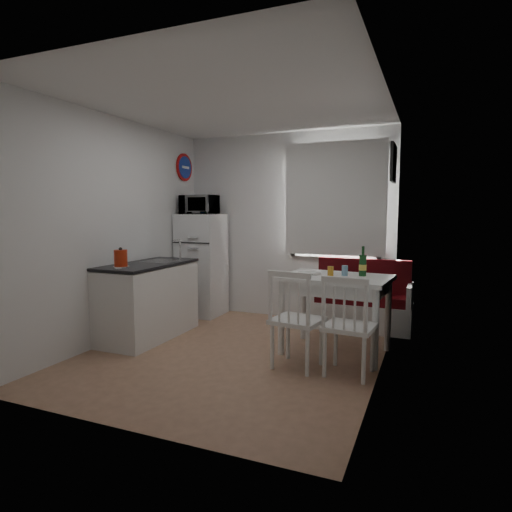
{
  "coord_description": "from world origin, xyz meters",
  "views": [
    {
      "loc": [
        1.91,
        -4.02,
        1.51
      ],
      "look_at": [
        0.05,
        0.5,
        1.0
      ],
      "focal_mm": 30.0,
      "sensor_mm": 36.0,
      "label": 1
    }
  ],
  "objects": [
    {
      "name": "wall_right",
      "position": [
        1.5,
        0.0,
        1.3
      ],
      "size": [
        0.02,
        3.5,
        2.6
      ],
      "primitive_type": "cube",
      "color": "white",
      "rests_on": "floor"
    },
    {
      "name": "kettle",
      "position": [
        -1.15,
        -0.38,
        1.01
      ],
      "size": [
        0.17,
        0.17,
        0.22
      ],
      "primitive_type": "cylinder",
      "color": "#B9280E",
      "rests_on": "kitchen_counter"
    },
    {
      "name": "drinking_glass_orange",
      "position": [
        0.94,
        0.39,
        0.89
      ],
      "size": [
        0.06,
        0.06,
        0.11
      ],
      "primitive_type": "cylinder",
      "color": "orange",
      "rests_on": "dining_table"
    },
    {
      "name": "wine_bottle",
      "position": [
        1.25,
        0.54,
        0.99
      ],
      "size": [
        0.08,
        0.08,
        0.32
      ],
      "primitive_type": null,
      "color": "#16441D",
      "rests_on": "dining_table"
    },
    {
      "name": "drinking_glass_blue",
      "position": [
        1.07,
        0.49,
        0.89
      ],
      "size": [
        0.07,
        0.07,
        0.11
      ],
      "primitive_type": "cylinder",
      "color": "#72A2C3",
      "rests_on": "dining_table"
    },
    {
      "name": "floor",
      "position": [
        0.0,
        0.0,
        0.0
      ],
      "size": [
        3.0,
        3.5,
        0.02
      ],
      "primitive_type": "cube",
      "color": "#986D51",
      "rests_on": "ground"
    },
    {
      "name": "curtain",
      "position": [
        0.7,
        1.65,
        1.68
      ],
      "size": [
        1.35,
        0.02,
        1.5
      ],
      "primitive_type": "cube",
      "color": "white",
      "rests_on": "wall_back"
    },
    {
      "name": "wall_back",
      "position": [
        0.0,
        1.75,
        1.3
      ],
      "size": [
        3.0,
        0.02,
        2.6
      ],
      "primitive_type": "cube",
      "color": "white",
      "rests_on": "floor"
    },
    {
      "name": "wall_left",
      "position": [
        -1.5,
        0.0,
        1.3
      ],
      "size": [
        0.02,
        3.5,
        2.6
      ],
      "primitive_type": "cube",
      "color": "white",
      "rests_on": "floor"
    },
    {
      "name": "fridge",
      "position": [
        -1.18,
        1.4,
        0.73
      ],
      "size": [
        0.59,
        0.59,
        1.47
      ],
      "primitive_type": "cube",
      "color": "white",
      "rests_on": "floor"
    },
    {
      "name": "ceiling",
      "position": [
        0.0,
        0.0,
        2.6
      ],
      "size": [
        3.0,
        3.5,
        0.02
      ],
      "primitive_type": "cube",
      "color": "white",
      "rests_on": "wall_back"
    },
    {
      "name": "chair_right",
      "position": [
        1.24,
        -0.23,
        0.58
      ],
      "size": [
        0.48,
        0.46,
        0.5
      ],
      "rotation": [
        0.0,
        0.0,
        -0.09
      ],
      "color": "white",
      "rests_on": "floor"
    },
    {
      "name": "wall_front",
      "position": [
        0.0,
        -1.75,
        1.3
      ],
      "size": [
        3.0,
        0.02,
        2.6
      ],
      "primitive_type": "cube",
      "color": "white",
      "rests_on": "floor"
    },
    {
      "name": "kitchen_counter",
      "position": [
        -1.2,
        0.16,
        0.46
      ],
      "size": [
        0.62,
        1.32,
        1.16
      ],
      "color": "white",
      "rests_on": "floor"
    },
    {
      "name": "window",
      "position": [
        0.7,
        1.72,
        1.62
      ],
      "size": [
        1.22,
        0.06,
        1.47
      ],
      "primitive_type": "cube",
      "color": "white",
      "rests_on": "wall_back"
    },
    {
      "name": "chair_left",
      "position": [
        0.74,
        -0.23,
        0.59
      ],
      "size": [
        0.51,
        0.49,
        0.52
      ],
      "rotation": [
        0.0,
        0.0,
        -0.14
      ],
      "color": "white",
      "rests_on": "floor"
    },
    {
      "name": "bench",
      "position": [
        1.1,
        1.51,
        0.3
      ],
      "size": [
        1.25,
        0.48,
        0.89
      ],
      "color": "white",
      "rests_on": "floor"
    },
    {
      "name": "dining_table",
      "position": [
        0.99,
        0.44,
        0.74
      ],
      "size": [
        1.17,
        0.87,
        0.83
      ],
      "rotation": [
        0.0,
        0.0,
        -0.09
      ],
      "color": "white",
      "rests_on": "floor"
    },
    {
      "name": "picture_frame",
      "position": [
        1.48,
        1.1,
        2.05
      ],
      "size": [
        0.04,
        0.52,
        0.42
      ],
      "primitive_type": "cube",
      "color": "black",
      "rests_on": "wall_right"
    },
    {
      "name": "microwave",
      "position": [
        -1.18,
        1.35,
        1.61
      ],
      "size": [
        0.49,
        0.33,
        0.27
      ],
      "primitive_type": "imported",
      "color": "white",
      "rests_on": "fridge"
    },
    {
      "name": "wall_sign",
      "position": [
        -1.47,
        1.45,
        2.15
      ],
      "size": [
        0.03,
        0.4,
        0.4
      ],
      "primitive_type": "cylinder",
      "rotation": [
        0.0,
        1.57,
        0.0
      ],
      "color": "navy",
      "rests_on": "wall_left"
    },
    {
      "name": "plate",
      "position": [
        0.69,
        0.46,
        0.84
      ],
      "size": [
        0.25,
        0.25,
        0.02
      ],
      "primitive_type": "cylinder",
      "color": "white",
      "rests_on": "dining_table"
    }
  ]
}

